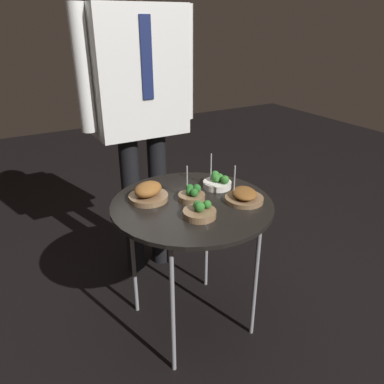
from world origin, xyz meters
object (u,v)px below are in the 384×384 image
at_px(bowl_roast_far_rim, 148,193).
at_px(bowl_roast_back_right, 244,196).
at_px(bowl_broccoli_front_center, 192,195).
at_px(serving_cart, 192,211).
at_px(bowl_broccoli_near_rim, 218,182).
at_px(waiter_figure, 139,89).
at_px(bowl_broccoli_back_left, 200,212).

xyz_separation_m(bowl_roast_far_rim, bowl_roast_back_right, (0.36, -0.22, -0.01)).
bearing_deg(bowl_broccoli_front_center, serving_cart, -119.64).
relative_size(serving_cart, bowl_broccoli_near_rim, 4.40).
height_order(bowl_roast_back_right, waiter_figure, waiter_figure).
distance_m(bowl_broccoli_front_center, bowl_roast_back_right, 0.23).
relative_size(bowl_broccoli_near_rim, bowl_broccoli_front_center, 1.08).
bearing_deg(bowl_broccoli_near_rim, waiter_figure, 109.79).
bearing_deg(bowl_roast_back_right, serving_cart, 153.24).
bearing_deg(bowl_roast_back_right, bowl_broccoli_back_left, -174.24).
distance_m(bowl_broccoli_back_left, bowl_roast_far_rim, 0.27).
xyz_separation_m(bowl_broccoli_front_center, bowl_roast_far_rim, (-0.17, 0.09, 0.01)).
bearing_deg(bowl_broccoli_back_left, waiter_figure, 86.03).
bearing_deg(bowl_broccoli_front_center, bowl_roast_back_right, -34.00).
xyz_separation_m(bowl_broccoli_back_left, bowl_roast_far_rim, (-0.12, 0.24, 0.01)).
bearing_deg(bowl_roast_far_rim, bowl_roast_back_right, -31.72).
bearing_deg(bowl_roast_far_rim, serving_cart, -37.56).
bearing_deg(waiter_figure, bowl_broccoli_back_left, -93.97).
bearing_deg(bowl_broccoli_near_rim, bowl_broccoli_back_left, -136.88).
distance_m(bowl_broccoli_near_rim, bowl_roast_far_rim, 0.34).
height_order(serving_cart, waiter_figure, waiter_figure).
height_order(bowl_broccoli_front_center, waiter_figure, waiter_figure).
bearing_deg(bowl_broccoli_back_left, bowl_roast_back_right, 5.76).
bearing_deg(bowl_broccoli_near_rim, bowl_roast_far_rim, 173.90).
xyz_separation_m(bowl_broccoli_back_left, bowl_broccoli_front_center, (0.05, 0.15, 0.00)).
relative_size(bowl_broccoli_front_center, bowl_roast_back_right, 0.87).
bearing_deg(bowl_roast_back_right, bowl_broccoli_near_rim, 95.40).
bearing_deg(waiter_figure, serving_cart, -91.17).
height_order(serving_cart, bowl_roast_back_right, bowl_roast_back_right).
bearing_deg(bowl_roast_far_rim, bowl_broccoli_near_rim, -6.10).
bearing_deg(bowl_roast_far_rim, bowl_broccoli_front_center, -29.00).
height_order(bowl_broccoli_near_rim, waiter_figure, waiter_figure).
bearing_deg(bowl_roast_far_rim, waiter_figure, 69.82).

